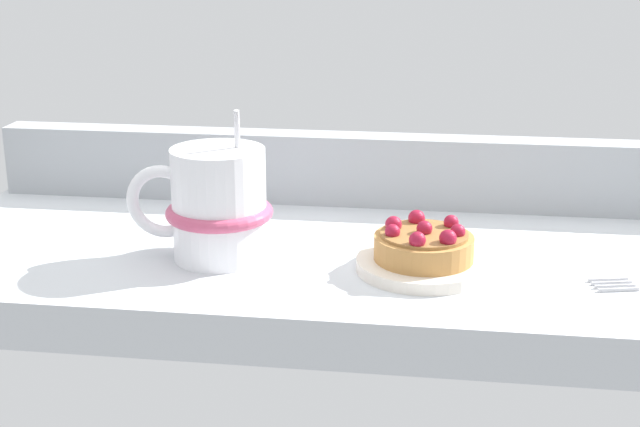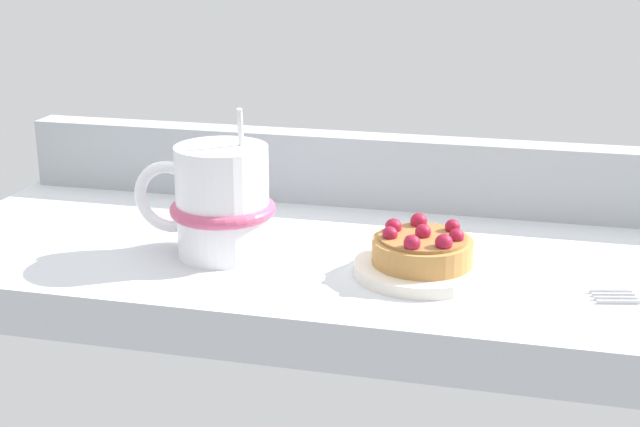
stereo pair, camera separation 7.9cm
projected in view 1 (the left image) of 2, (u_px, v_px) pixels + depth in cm
name	position (u px, v px, depth cm)	size (l,w,h in cm)	color
ground_plane	(374.00, 271.00, 85.06)	(86.77, 33.10, 4.24)	silver
window_rail_back	(386.00, 170.00, 97.10)	(85.03, 3.76, 7.57)	#9EA3A8
dessert_plate	(423.00, 265.00, 79.20)	(11.81, 11.81, 1.06)	silver
raspberry_tart	(424.00, 244.00, 78.61)	(8.71, 8.71, 3.56)	#B77F42
coffee_mug	(216.00, 205.00, 80.97)	(13.49, 9.70, 13.70)	white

